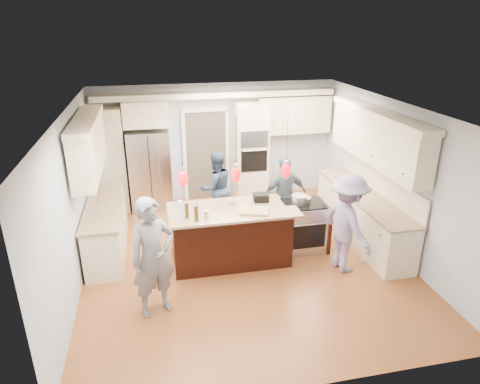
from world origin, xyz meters
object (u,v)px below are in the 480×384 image
(island_range, at_px, (304,226))
(kitchen_island, at_px, (230,234))
(person_far_left, at_px, (216,188))
(person_bar_end, at_px, (153,257))
(refrigerator, at_px, (150,170))

(island_range, bearing_deg, kitchen_island, -176.91)
(person_far_left, bearing_deg, person_bar_end, 48.64)
(refrigerator, bearing_deg, kitchen_island, -63.11)
(refrigerator, height_order, kitchen_island, refrigerator)
(person_bar_end, distance_m, person_far_left, 3.09)
(person_far_left, bearing_deg, island_range, 118.27)
(refrigerator, distance_m, person_far_left, 1.68)
(person_bar_end, relative_size, person_far_left, 1.16)
(refrigerator, bearing_deg, island_range, -42.59)
(kitchen_island, relative_size, person_bar_end, 1.17)
(kitchen_island, distance_m, island_range, 1.41)
(person_bar_end, height_order, person_far_left, person_bar_end)
(kitchen_island, bearing_deg, person_far_left, 89.76)
(refrigerator, height_order, person_far_left, refrigerator)
(person_far_left, bearing_deg, kitchen_island, 74.04)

